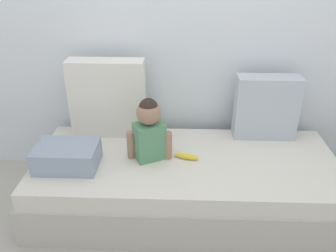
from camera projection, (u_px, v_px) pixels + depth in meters
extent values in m
plane|color=#B2ADA3|center=(185.00, 204.00, 2.53)|extent=(12.00, 12.00, 0.00)
cube|color=silver|center=(188.00, 17.00, 2.46)|extent=(5.32, 0.10, 2.48)
cube|color=beige|center=(185.00, 189.00, 2.47)|extent=(2.12, 0.89, 0.27)
cube|color=silver|center=(186.00, 166.00, 2.37)|extent=(2.06, 0.86, 0.13)
cube|color=silver|center=(108.00, 98.00, 2.53)|extent=(0.55, 0.16, 0.58)
cube|color=#B2BCC6|center=(266.00, 107.00, 2.52)|extent=(0.45, 0.16, 0.47)
cube|color=#568E66|center=(149.00, 141.00, 2.30)|extent=(0.23, 0.21, 0.26)
sphere|color=#9E755B|center=(149.00, 113.00, 2.20)|extent=(0.16, 0.16, 0.16)
sphere|color=#2D231E|center=(148.00, 108.00, 2.18)|extent=(0.12, 0.12, 0.12)
cylinder|color=#9E755B|center=(131.00, 145.00, 2.32)|extent=(0.06, 0.06, 0.20)
cylinder|color=#9E755B|center=(168.00, 145.00, 2.31)|extent=(0.06, 0.06, 0.20)
ellipsoid|color=yellow|center=(186.00, 156.00, 2.33)|extent=(0.18, 0.09, 0.04)
cube|color=#8E9EB2|center=(67.00, 156.00, 2.24)|extent=(0.40, 0.28, 0.15)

